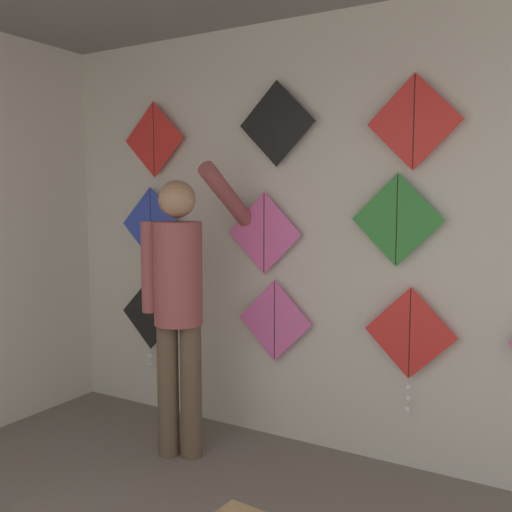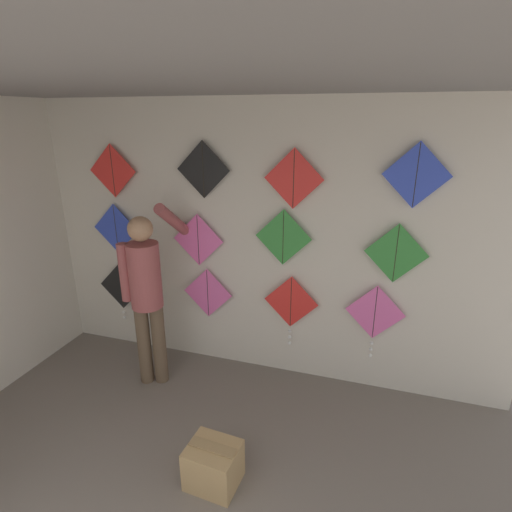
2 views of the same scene
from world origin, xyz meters
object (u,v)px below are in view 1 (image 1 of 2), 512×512
Objects in this scene: kite_2 at (410,340)px; kite_4 at (151,224)px; kite_6 at (397,220)px; kite_8 at (154,140)px; kite_9 at (277,124)px; kite_5 at (264,233)px; kite_0 at (150,317)px; shopkeeper at (179,293)px; kite_10 at (414,122)px; kite_1 at (275,321)px.

kite_4 is (-1.98, 0.00, 0.64)m from kite_2.
kite_6 is 1.92m from kite_8.
kite_4 is 1.00× the size of kite_9.
kite_5 is 0.72m from kite_9.
kite_0 is 2.06m from kite_6.
shopkeeper is 1.43m from kite_2.
shopkeeper reaches higher than kite_6.
kite_10 is (1.31, 0.51, 1.03)m from shopkeeper.
shopkeeper reaches higher than kite_4.
kite_10 reaches higher than kite_0.
kite_4 is (-1.07, 0.00, 0.63)m from kite_1.
kite_9 is at bearing 0.00° from kite_4.
kite_2 is at bearing -0.06° from kite_9.
kite_0 is at bearing -179.96° from kite_9.
kite_6 is at bearing 0.00° from kite_8.
kite_0 is 1.25× the size of kite_1.
kite_10 is at bearing 0.00° from kite_6.
kite_2 is 1.27m from kite_10.
kite_8 is (-1.84, 0.00, 0.56)m from kite_6.
kite_9 is at bearing 0.00° from kite_5.
kite_2 is (2.00, -0.00, 0.08)m from kite_0.
kite_8 is at bearing 179.97° from kite_2.
shopkeeper reaches higher than kite_0.
kite_9 reaches higher than kite_8.
shopkeeper reaches higher than kite_2.
shopkeeper is 1.74m from kite_10.
kite_9 reaches higher than kite_0.
kite_9 is (1.10, 0.00, 1.39)m from kite_0.
shopkeeper is at bearing -122.73° from kite_5.
kite_2 is 1.38× the size of kite_10.
kite_6 is at bearing 180.00° from kite_10.
shopkeeper is 3.39× the size of kite_4.
kite_5 reaches higher than kite_2.
shopkeeper is 3.39× the size of kite_6.
shopkeeper is 0.70m from kite_5.
kite_2 is 0.72m from kite_6.
kite_5 is at bearing 0.00° from kite_8.
kite_9 is at bearing 180.00° from kite_6.
kite_5 is at bearing 180.00° from kite_9.
kite_0 is 1.25× the size of kite_8.
kite_8 reaches higher than kite_0.
kite_1 is 1.00× the size of kite_5.
kite_2 is at bearing -0.06° from kite_1.
kite_2 is at bearing -0.01° from kite_0.
kite_5 is at bearing 37.59° from shopkeeper.
kite_1 is 1.55m from kite_10.
kite_0 is (-0.68, 0.51, -0.32)m from shopkeeper.
kite_5 is 1.19m from kite_10.
kite_2 reaches higher than kite_1.
kite_2 is 1.16m from kite_5.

